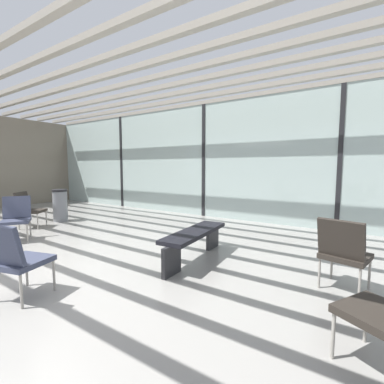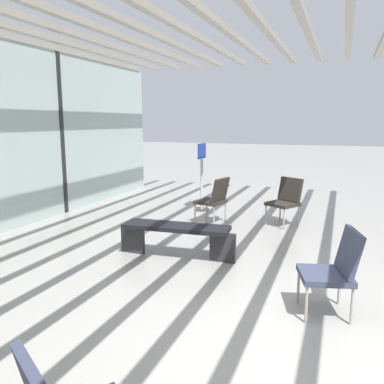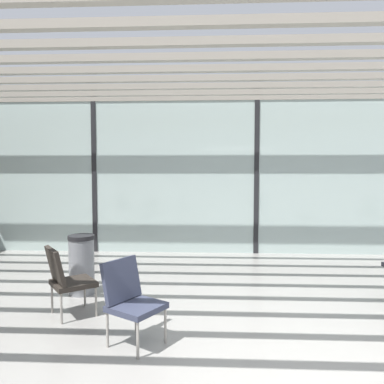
{
  "view_description": "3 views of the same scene",
  "coord_description": "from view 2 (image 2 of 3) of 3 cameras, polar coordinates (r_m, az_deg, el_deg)",
  "views": [
    {
      "loc": [
        3.89,
        -1.47,
        1.46
      ],
      "look_at": [
        0.93,
        3.1,
        0.93
      ],
      "focal_mm": 24.25,
      "sensor_mm": 36.0,
      "label": 1
    },
    {
      "loc": [
        -3.12,
        -0.22,
        1.9
      ],
      "look_at": [
        1.63,
        1.59,
        0.98
      ],
      "focal_mm": 36.7,
      "sensor_mm": 36.0,
      "label": 2
    },
    {
      "loc": [
        -0.96,
        -2.94,
        1.83
      ],
      "look_at": [
        -1.45,
        6.65,
        1.22
      ],
      "focal_mm": 35.39,
      "sensor_mm": 36.0,
      "label": 3
    }
  ],
  "objects": [
    {
      "name": "window_mullion_2",
      "position": [
        8.55,
        -18.6,
        7.91
      ],
      "size": [
        0.1,
        0.12,
        3.26
      ],
      "primitive_type": "cube",
      "color": "black",
      "rests_on": "ground"
    },
    {
      "name": "ground_plane",
      "position": [
        3.65,
        15.49,
        -21.45
      ],
      "size": [
        60.0,
        60.0,
        0.0
      ],
      "primitive_type": "plane",
      "color": "gray"
    },
    {
      "name": "info_sign",
      "position": [
        8.41,
        1.42,
        1.89
      ],
      "size": [
        0.44,
        0.32,
        1.44
      ],
      "color": "#333333",
      "rests_on": "ground"
    },
    {
      "name": "lounge_chair_5",
      "position": [
        4.15,
        20.04,
        -10.16
      ],
      "size": [
        0.61,
        0.64,
        0.87
      ],
      "rotation": [
        0.0,
        0.0,
        3.42
      ],
      "color": "#33384C",
      "rests_on": "ground"
    },
    {
      "name": "lounge_chair_2",
      "position": [
        7.36,
        3.28,
        -0.78
      ],
      "size": [
        0.59,
        0.62,
        0.87
      ],
      "rotation": [
        0.0,
        0.0,
        2.91
      ],
      "color": "#28231E",
      "rests_on": "ground"
    },
    {
      "name": "lounge_chair_0",
      "position": [
        7.45,
        13.46,
        -0.91
      ],
      "size": [
        0.7,
        0.68,
        0.87
      ],
      "rotation": [
        0.0,
        0.0,
        4.18
      ],
      "color": "#28231E",
      "rests_on": "ground"
    },
    {
      "name": "waiting_bench",
      "position": [
        5.54,
        -2.32,
        -5.87
      ],
      "size": [
        0.51,
        1.7,
        0.47
      ],
      "rotation": [
        0.0,
        0.0,
        1.64
      ],
      "color": "black",
      "rests_on": "ground"
    }
  ]
}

